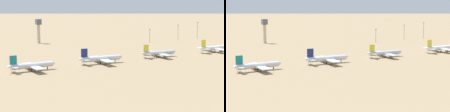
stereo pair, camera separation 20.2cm
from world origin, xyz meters
The scene contains 9 objects.
ground centered at (0.00, 0.00, 0.00)m, with size 4000.00×4000.00×0.00m, color #9E8460.
parked_jet_teal_2 centered at (-57.25, 7.13, 3.84)m, with size 35.39×29.60×11.72m.
parked_jet_navy_3 centered at (-2.70, 7.39, 4.02)m, with size 37.14×31.35×12.26m.
parked_jet_yellow_4 centered at (53.05, 8.63, 3.70)m, with size 34.15×28.82×11.28m.
parked_jet_yellow_5 centered at (112.76, 5.66, 3.92)m, with size 36.08×30.15×11.96m.
control_tower centered at (5.62, 148.79, 15.13)m, with size 5.20×5.20×25.08m.
light_pole_west centered at (106.81, 92.30, 8.37)m, with size 1.80×0.50×14.36m.
light_pole_mid centered at (148.36, 95.55, 9.56)m, with size 1.80×0.50×16.66m.
light_pole_east centered at (177.23, 95.63, 10.42)m, with size 1.80×0.50×18.34m.
Camera 2 is at (-159.32, -261.38, 54.35)m, focal length 67.69 mm.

